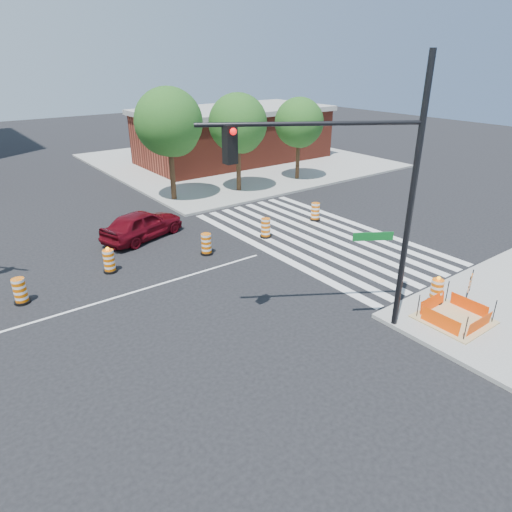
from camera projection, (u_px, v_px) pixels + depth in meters
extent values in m
plane|color=black|center=(114.00, 298.00, 17.87)|extent=(120.00, 120.00, 0.00)
cube|color=gray|center=(235.00, 160.00, 40.88)|extent=(22.00, 22.00, 0.15)
cube|color=silver|center=(270.00, 251.00, 22.13)|extent=(0.45, 13.50, 0.01)
cube|color=silver|center=(284.00, 247.00, 22.62)|extent=(0.45, 13.50, 0.01)
cube|color=silver|center=(297.00, 243.00, 23.11)|extent=(0.45, 13.50, 0.01)
cube|color=silver|center=(310.00, 239.00, 23.60)|extent=(0.45, 13.50, 0.01)
cube|color=silver|center=(323.00, 235.00, 24.10)|extent=(0.45, 13.50, 0.01)
cube|color=silver|center=(335.00, 232.00, 24.59)|extent=(0.45, 13.50, 0.01)
cube|color=silver|center=(347.00, 228.00, 25.08)|extent=(0.45, 13.50, 0.01)
cube|color=silver|center=(358.00, 225.00, 25.57)|extent=(0.45, 13.50, 0.01)
cube|color=silver|center=(113.00, 298.00, 17.86)|extent=(14.00, 0.12, 0.01)
cube|color=tan|center=(454.00, 319.00, 16.11)|extent=(2.20, 2.20, 0.05)
cube|color=#FC4605|center=(479.00, 324.00, 15.35)|extent=(1.44, 0.02, 0.55)
cube|color=#FC4605|center=(432.00, 303.00, 16.67)|extent=(1.44, 0.02, 0.55)
cube|color=#FC4605|center=(440.00, 321.00, 15.52)|extent=(0.02, 1.44, 0.55)
cube|color=#FC4605|center=(469.00, 306.00, 16.51)|extent=(0.02, 1.44, 0.55)
cylinder|color=black|center=(466.00, 329.00, 14.79)|extent=(0.04, 0.04, 0.90)
cylinder|color=black|center=(494.00, 312.00, 15.77)|extent=(0.04, 0.04, 0.90)
cylinder|color=black|center=(418.00, 306.00, 16.11)|extent=(0.04, 0.04, 0.90)
cylinder|color=black|center=(447.00, 292.00, 17.09)|extent=(0.04, 0.04, 0.90)
cube|color=maroon|center=(234.00, 137.00, 40.06)|extent=(16.00, 8.00, 4.20)
cube|color=gray|center=(234.00, 110.00, 39.13)|extent=(16.50, 8.50, 0.40)
imported|color=#590711|center=(142.00, 224.00, 23.41)|extent=(4.82, 3.11, 1.53)
cylinder|color=black|center=(411.00, 202.00, 14.17)|extent=(0.20, 0.20, 8.78)
cylinder|color=black|center=(311.00, 124.00, 12.94)|extent=(5.66, 3.58, 0.13)
cube|color=black|center=(230.00, 144.00, 12.98)|extent=(0.35, 0.31, 1.10)
sphere|color=#FF0C0C|center=(233.00, 131.00, 12.69)|extent=(0.20, 0.20, 0.20)
cube|color=#0C591E|center=(373.00, 236.00, 14.53)|extent=(1.14, 0.73, 0.27)
cylinder|color=black|center=(434.00, 302.00, 17.22)|extent=(0.57, 0.57, 0.09)
cylinder|color=#E46204|center=(436.00, 291.00, 17.03)|extent=(0.45, 0.45, 0.90)
sphere|color=#FF990C|center=(439.00, 278.00, 16.82)|extent=(0.15, 0.15, 0.15)
cube|color=#E46204|center=(471.00, 279.00, 17.59)|extent=(0.75, 0.33, 0.26)
cube|color=#E46204|center=(470.00, 286.00, 17.71)|extent=(0.75, 0.33, 0.20)
cylinder|color=black|center=(469.00, 287.00, 17.39)|extent=(0.04, 0.04, 0.93)
cylinder|color=black|center=(471.00, 280.00, 17.94)|extent=(0.04, 0.04, 0.93)
cylinder|color=#382314|center=(172.00, 167.00, 28.89)|extent=(0.33, 0.33, 4.45)
sphere|color=#164D19|center=(169.00, 122.00, 27.77)|extent=(4.17, 4.17, 4.17)
sphere|color=#164D19|center=(175.00, 132.00, 28.56)|extent=(3.06, 3.06, 3.06)
sphere|color=#164D19|center=(164.00, 130.00, 27.56)|extent=(2.78, 2.78, 2.78)
cylinder|color=#382314|center=(239.00, 162.00, 30.88)|extent=(0.31, 0.31, 4.13)
sphere|color=#164D19|center=(238.00, 123.00, 29.84)|extent=(3.87, 3.87, 3.87)
sphere|color=#164D19|center=(242.00, 132.00, 30.58)|extent=(2.84, 2.84, 2.84)
sphere|color=#164D19|center=(235.00, 130.00, 29.64)|extent=(2.58, 2.58, 2.58)
cylinder|color=#382314|center=(298.00, 155.00, 33.91)|extent=(0.29, 0.29, 3.79)
sphere|color=#164D19|center=(299.00, 122.00, 32.95)|extent=(3.55, 3.55, 3.55)
sphere|color=#164D19|center=(301.00, 130.00, 33.63)|extent=(2.61, 2.61, 2.61)
sphere|color=#164D19|center=(297.00, 128.00, 32.76)|extent=(2.37, 2.37, 2.37)
cylinder|color=black|center=(23.00, 302.00, 17.53)|extent=(0.60, 0.60, 0.10)
cylinder|color=#E46204|center=(20.00, 290.00, 17.32)|extent=(0.48, 0.48, 0.95)
cylinder|color=black|center=(111.00, 271.00, 20.03)|extent=(0.60, 0.60, 0.10)
cylinder|color=#E46204|center=(109.00, 260.00, 19.83)|extent=(0.48, 0.48, 0.95)
sphere|color=#FF990C|center=(107.00, 249.00, 19.61)|extent=(0.16, 0.16, 0.16)
cylinder|color=black|center=(207.00, 253.00, 21.83)|extent=(0.60, 0.60, 0.10)
cylinder|color=#E46204|center=(206.00, 243.00, 21.63)|extent=(0.48, 0.48, 0.95)
cylinder|color=black|center=(266.00, 236.00, 23.83)|extent=(0.60, 0.60, 0.10)
cylinder|color=#E46204|center=(266.00, 227.00, 23.63)|extent=(0.48, 0.48, 0.95)
cylinder|color=black|center=(315.00, 219.00, 26.28)|extent=(0.60, 0.60, 0.10)
cylinder|color=#E46204|center=(315.00, 211.00, 26.08)|extent=(0.48, 0.48, 0.95)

